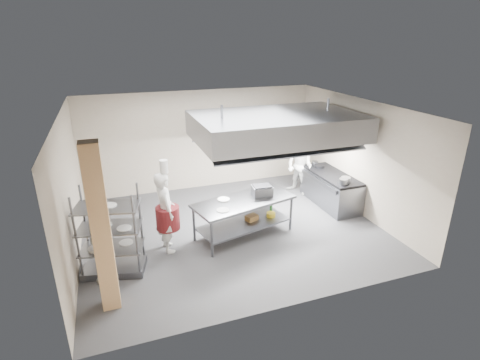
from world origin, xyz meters
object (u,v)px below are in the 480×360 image
object	(u,v)px
chef_head	(166,212)
chef_plating	(99,237)
pass_rack	(110,232)
chef_line	(300,166)
griddle	(262,191)
stockpot	(343,182)
island	(244,218)
cooking_range	(331,190)

from	to	relation	value
chef_head	chef_plating	distance (m)	1.48
pass_rack	chef_head	distance (m)	1.25
chef_line	chef_plating	distance (m)	6.11
pass_rack	chef_head	xyz separation A→B (m)	(1.15, 0.47, 0.02)
griddle	stockpot	world-z (taller)	griddle
island	cooking_range	distance (m)	3.03
pass_rack	cooking_range	bearing A→B (deg)	26.78
cooking_range	chef_plating	bearing A→B (deg)	-166.34
chef_line	griddle	bearing A→B (deg)	-73.39
chef_head	chef_line	size ratio (longest dim) A/B	1.07
island	chef_head	world-z (taller)	chef_head
island	chef_line	xyz separation A→B (m)	(2.43, 1.82, 0.40)
griddle	cooking_range	bearing A→B (deg)	21.79
island	chef_line	distance (m)	3.06
island	chef_line	bearing A→B (deg)	22.71
stockpot	cooking_range	bearing A→B (deg)	77.80
cooking_range	chef_line	bearing A→B (deg)	116.16
pass_rack	chef_plating	bearing A→B (deg)	-131.73
island	stockpot	distance (m)	2.79
cooking_range	stockpot	world-z (taller)	stockpot
chef_line	pass_rack	bearing A→B (deg)	-91.55
cooking_range	chef_plating	world-z (taller)	chef_plating
chef_line	island	bearing A→B (deg)	-77.92
pass_rack	chef_plating	size ratio (longest dim) A/B	1.01
pass_rack	chef_line	xyz separation A→B (m)	(5.40, 2.32, -0.03)
pass_rack	cooking_range	distance (m)	6.05
chef_head	griddle	xyz separation A→B (m)	(2.32, 0.16, 0.11)
chef_line	chef_plating	xyz separation A→B (m)	(-5.60, -2.45, 0.02)
island	chef_plating	size ratio (longest dim) A/B	1.34
chef_head	chef_line	bearing A→B (deg)	-72.60
island	cooking_range	xyz separation A→B (m)	(2.91, 0.85, -0.04)
chef_line	griddle	size ratio (longest dim) A/B	3.74
chef_head	stockpot	world-z (taller)	chef_head
island	pass_rack	distance (m)	3.04
pass_rack	griddle	distance (m)	3.53
island	griddle	distance (m)	0.77
chef_plating	stockpot	distance (m)	5.96
stockpot	griddle	bearing A→B (deg)	178.66
chef_plating	griddle	distance (m)	3.75
chef_head	stockpot	bearing A→B (deg)	-94.87
chef_line	chef_plating	world-z (taller)	chef_plating
cooking_range	stockpot	distance (m)	0.97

